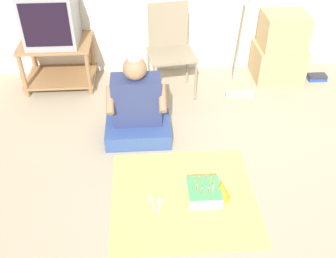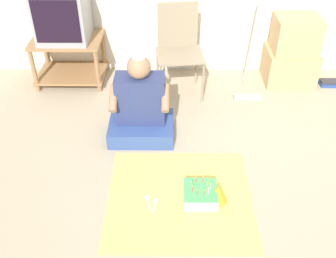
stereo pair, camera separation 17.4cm
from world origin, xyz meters
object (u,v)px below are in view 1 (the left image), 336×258
(tv, at_px, (51,17))
(birthday_cake, at_px, (204,192))
(person_seated, at_px, (137,109))
(party_hat_blue, at_px, (221,190))
(dust_mop, at_px, (241,61))
(cardboard_box_stack, at_px, (280,49))
(book_pile, at_px, (317,77))
(folding_chair, at_px, (170,44))

(tv, height_order, birthday_cake, tv)
(person_seated, xyz_separation_m, party_hat_blue, (0.60, -0.79, -0.19))
(tv, relative_size, person_seated, 0.61)
(dust_mop, xyz_separation_m, birthday_cake, (-0.56, -1.45, -0.28))
(tv, xyz_separation_m, cardboard_box_stack, (2.30, 0.01, -0.41))
(cardboard_box_stack, bearing_deg, tv, -179.84)
(cardboard_box_stack, relative_size, book_pile, 3.51)
(person_seated, distance_m, party_hat_blue, 1.01)
(book_pile, distance_m, person_seated, 2.12)
(folding_chair, distance_m, cardboard_box_stack, 1.19)
(party_hat_blue, bearing_deg, cardboard_box_stack, 62.35)
(birthday_cake, bearing_deg, party_hat_blue, -4.51)
(folding_chair, height_order, birthday_cake, folding_chair)
(dust_mop, height_order, book_pile, dust_mop)
(tv, bearing_deg, book_pile, -1.73)
(person_seated, bearing_deg, party_hat_blue, -53.15)
(dust_mop, distance_m, person_seated, 1.23)
(person_seated, bearing_deg, folding_chair, 66.40)
(birthday_cake, bearing_deg, dust_mop, 68.97)
(cardboard_box_stack, bearing_deg, folding_chair, -171.49)
(cardboard_box_stack, height_order, dust_mop, dust_mop)
(dust_mop, bearing_deg, party_hat_blue, -106.52)
(tv, xyz_separation_m, dust_mop, (1.82, -0.26, -0.40))
(cardboard_box_stack, relative_size, dust_mop, 0.60)
(dust_mop, bearing_deg, book_pile, 11.27)
(dust_mop, bearing_deg, cardboard_box_stack, 29.59)
(book_pile, relative_size, party_hat_blue, 1.34)
(dust_mop, relative_size, party_hat_blue, 7.86)
(birthday_cake, bearing_deg, tv, 126.47)
(party_hat_blue, bearing_deg, birthday_cake, 175.49)
(book_pile, bearing_deg, tv, 178.27)
(tv, height_order, dust_mop, dust_mop)
(cardboard_box_stack, bearing_deg, person_seated, -148.09)
(cardboard_box_stack, xyz_separation_m, birthday_cake, (-1.03, -1.72, -0.27))
(dust_mop, distance_m, book_pile, 0.97)
(cardboard_box_stack, distance_m, dust_mop, 0.54)
(cardboard_box_stack, relative_size, person_seated, 0.86)
(folding_chair, bearing_deg, party_hat_blue, -80.38)
(tv, height_order, party_hat_blue, tv)
(folding_chair, relative_size, book_pile, 4.38)
(cardboard_box_stack, relative_size, birthday_cake, 2.90)
(tv, relative_size, birthday_cake, 2.08)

